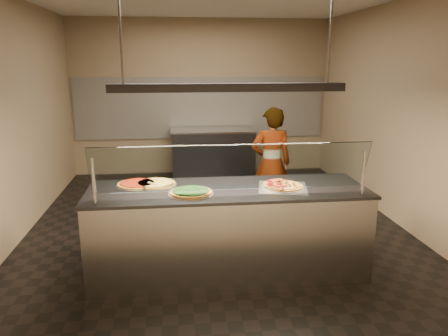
{
  "coord_description": "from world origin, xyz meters",
  "views": [
    {
      "loc": [
        -0.55,
        -5.66,
        2.2
      ],
      "look_at": [
        0.01,
        -0.89,
        1.02
      ],
      "focal_mm": 35.0,
      "sensor_mm": 36.0,
      "label": 1
    }
  ],
  "objects": [
    {
      "name": "half_pizza_sausage",
      "position": [
        0.65,
        -1.45,
        0.96
      ],
      "size": [
        0.28,
        0.43,
        0.04
      ],
      "color": "#966425",
      "rests_on": "perforated_tray"
    },
    {
      "name": "wall_back",
      "position": [
        0.0,
        3.01,
        1.5
      ],
      "size": [
        5.0,
        0.02,
        3.0
      ],
      "primitive_type": "cube",
      "color": "#917A5E",
      "rests_on": "ground"
    },
    {
      "name": "wall_left",
      "position": [
        -2.51,
        0.0,
        1.5
      ],
      "size": [
        0.02,
        6.0,
        3.0
      ],
      "primitive_type": "cube",
      "color": "#917A5E",
      "rests_on": "ground"
    },
    {
      "name": "pizza_spatula",
      "position": [
        -0.72,
        -1.25,
        0.96
      ],
      "size": [
        0.28,
        0.17,
        0.02
      ],
      "color": "#B7B7BC",
      "rests_on": "pizza_spinach"
    },
    {
      "name": "heat_lamp_housing",
      "position": [
        -0.01,
        -1.39,
        1.95
      ],
      "size": [
        2.3,
        0.18,
        0.08
      ],
      "primitive_type": "cube",
      "color": "#323237",
      "rests_on": "ceiling"
    },
    {
      "name": "wall_front",
      "position": [
        0.0,
        -3.01,
        1.5
      ],
      "size": [
        5.0,
        0.02,
        3.0
      ],
      "primitive_type": "cube",
      "color": "#917A5E",
      "rests_on": "ground"
    },
    {
      "name": "pizza_cheese",
      "position": [
        -0.76,
        -1.18,
        0.94
      ],
      "size": [
        0.45,
        0.45,
        0.03
      ],
      "color": "silver",
      "rests_on": "serving_counter"
    },
    {
      "name": "tile_band",
      "position": [
        0.0,
        2.98,
        1.3
      ],
      "size": [
        4.9,
        0.02,
        1.2
      ],
      "primitive_type": "cube",
      "color": "silver",
      "rests_on": "wall_back"
    },
    {
      "name": "wall_right",
      "position": [
        2.51,
        0.0,
        1.5
      ],
      "size": [
        0.02,
        6.0,
        3.0
      ],
      "primitive_type": "cube",
      "color": "#917A5E",
      "rests_on": "ground"
    },
    {
      "name": "pizza_tomato",
      "position": [
        -0.95,
        -1.17,
        0.94
      ],
      "size": [
        0.44,
        0.44,
        0.03
      ],
      "color": "silver",
      "rests_on": "serving_counter"
    },
    {
      "name": "prep_table",
      "position": [
        0.19,
        2.55,
        0.47
      ],
      "size": [
        1.6,
        0.74,
        0.93
      ],
      "color": "#323237",
      "rests_on": "ground"
    },
    {
      "name": "sneeze_guard",
      "position": [
        -0.01,
        -1.74,
        1.23
      ],
      "size": [
        2.62,
        0.18,
        0.54
      ],
      "color": "#B7B7BC",
      "rests_on": "serving_counter"
    },
    {
      "name": "ground",
      "position": [
        0.0,
        0.0,
        -0.01
      ],
      "size": [
        5.0,
        6.0,
        0.02
      ],
      "primitive_type": "cube",
      "color": "black",
      "rests_on": "ground"
    },
    {
      "name": "perforated_tray",
      "position": [
        0.55,
        -1.45,
        0.94
      ],
      "size": [
        0.58,
        0.58,
        0.01
      ],
      "color": "silver",
      "rests_on": "serving_counter"
    },
    {
      "name": "half_pizza_pepperoni",
      "position": [
        0.45,
        -1.45,
        0.96
      ],
      "size": [
        0.28,
        0.43,
        0.05
      ],
      "color": "#966425",
      "rests_on": "perforated_tray"
    },
    {
      "name": "lamp_rod_left",
      "position": [
        -1.01,
        -1.39,
        2.5
      ],
      "size": [
        0.02,
        0.02,
        1.01
      ],
      "primitive_type": "cylinder",
      "color": "#B7B7BC",
      "rests_on": "ceiling"
    },
    {
      "name": "lamp_rod_right",
      "position": [
        0.99,
        -1.39,
        2.5
      ],
      "size": [
        0.02,
        0.02,
        1.01
      ],
      "primitive_type": "cylinder",
      "color": "#B7B7BC",
      "rests_on": "ceiling"
    },
    {
      "name": "pizza_spinach",
      "position": [
        -0.4,
        -1.54,
        0.95
      ],
      "size": [
        0.45,
        0.45,
        0.03
      ],
      "color": "silver",
      "rests_on": "serving_counter"
    },
    {
      "name": "serving_counter",
      "position": [
        -0.01,
        -1.39,
        0.47
      ],
      "size": [
        2.86,
        0.94,
        0.93
      ],
      "color": "#B7B7BC",
      "rests_on": "ground"
    },
    {
      "name": "worker",
      "position": [
        0.81,
        0.22,
        0.79
      ],
      "size": [
        0.58,
        0.39,
        1.59
      ],
      "primitive_type": "imported",
      "rotation": [
        0.0,
        0.0,
        3.15
      ],
      "color": "#363445",
      "rests_on": "ground"
    }
  ]
}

